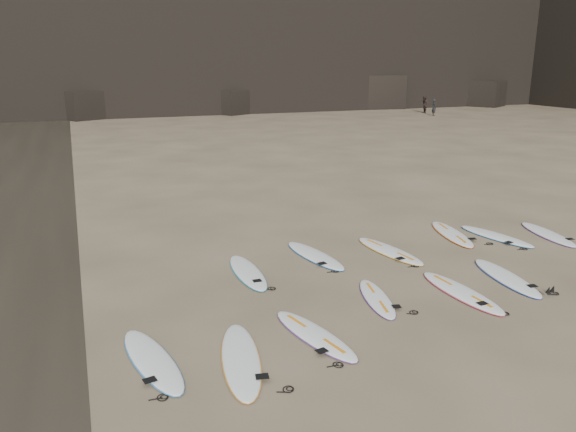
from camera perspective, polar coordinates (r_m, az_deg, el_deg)
name	(u,v)px	position (r m, az deg, el deg)	size (l,w,h in m)	color
ground	(411,299)	(13.19, 12.41, -8.23)	(240.00, 240.00, 0.00)	#897559
surfboard_0	(241,359)	(10.47, -4.81, -14.24)	(0.66, 2.77, 0.10)	white
surfboard_1	(315,335)	(11.26, 2.72, -11.94)	(0.61, 2.54, 0.09)	white
surfboard_2	(377,298)	(13.00, 9.01, -8.24)	(0.53, 2.22, 0.08)	white
surfboard_3	(461,292)	(13.74, 17.20, -7.37)	(0.65, 2.72, 0.10)	white
surfboard_4	(506,277)	(15.00, 21.29, -5.80)	(0.64, 2.67, 0.10)	white
surfboard_5	(248,272)	(14.36, -4.12, -5.68)	(0.63, 2.62, 0.09)	white
surfboard_6	(315,255)	(15.51, 2.74, -4.00)	(0.65, 2.69, 0.10)	white
surfboard_7	(389,251)	(16.12, 10.26, -3.47)	(0.65, 2.71, 0.10)	white
surfboard_8	(452,234)	(18.10, 16.30, -1.73)	(0.66, 2.74, 0.10)	white
surfboard_9	(496,236)	(18.30, 20.36, -1.91)	(0.63, 2.63, 0.09)	white
surfboard_10	(548,234)	(19.13, 24.87, -1.66)	(0.63, 2.61, 0.09)	white
surfboard_11	(152,360)	(10.70, -13.62, -13.99)	(0.64, 2.65, 0.10)	white
person_a	(434,107)	(56.77, 14.62, 10.63)	(0.58, 0.38, 1.58)	black
person_b	(424,104)	(59.53, 13.66, 10.95)	(0.82, 0.64, 1.69)	black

